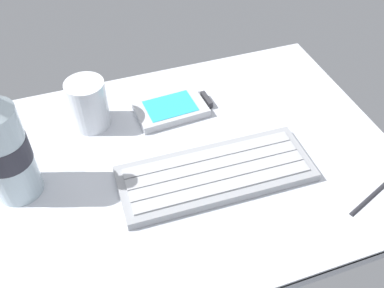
# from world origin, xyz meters

# --- Properties ---
(ground_plane) EXTENTS (0.64, 0.48, 0.03)m
(ground_plane) POSITION_xyz_m (0.00, -0.00, -0.01)
(ground_plane) COLOR silver
(keyboard) EXTENTS (0.29, 0.12, 0.02)m
(keyboard) POSITION_xyz_m (0.02, -0.05, 0.01)
(keyboard) COLOR #93969B
(keyboard) RESTS_ON ground_plane
(handheld_device) EXTENTS (0.13, 0.08, 0.02)m
(handheld_device) POSITION_xyz_m (0.01, 0.12, 0.01)
(handheld_device) COLOR #B7BABF
(handheld_device) RESTS_ON ground_plane
(juice_cup) EXTENTS (0.06, 0.06, 0.09)m
(juice_cup) POSITION_xyz_m (-0.13, 0.13, 0.04)
(juice_cup) COLOR silver
(juice_cup) RESTS_ON ground_plane
(water_bottle) EXTENTS (0.07, 0.07, 0.21)m
(water_bottle) POSITION_xyz_m (-0.26, 0.02, 0.09)
(water_bottle) COLOR silver
(water_bottle) RESTS_ON ground_plane
(stylus_pen) EXTENTS (0.09, 0.04, 0.01)m
(stylus_pen) POSITION_xyz_m (0.22, -0.16, 0.00)
(stylus_pen) COLOR #26262B
(stylus_pen) RESTS_ON ground_plane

